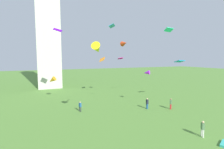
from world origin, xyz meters
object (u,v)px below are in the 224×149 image
person_2 (147,103)px  kite_flying_1 (97,49)px  kite_flying_9 (58,30)px  kite_flying_7 (124,43)px  kite_flying_3 (102,59)px  person_0 (203,128)px  kite_flying_6 (52,80)px  person_3 (171,103)px  kite_flying_0 (169,30)px  kite_flying_5 (112,26)px  kite_flying_2 (147,73)px  kite_flying_8 (180,61)px  kite_flying_4 (120,58)px  person_1 (80,106)px

person_2 → kite_flying_1: kite_flying_1 is taller
kite_flying_9 → kite_flying_7: bearing=4.1°
person_2 → kite_flying_3: size_ratio=0.87×
kite_flying_1 → kite_flying_9: (-3.19, 12.90, 3.97)m
person_0 → kite_flying_6: (-13.36, 24.12, 2.82)m
person_3 → kite_flying_1: kite_flying_1 is taller
person_2 → kite_flying_1: 13.03m
person_3 → kite_flying_7: bearing=-102.9°
kite_flying_0 → kite_flying_5: kite_flying_0 is taller
kite_flying_2 → kite_flying_8: 7.64m
person_0 → person_2: size_ratio=0.98×
kite_flying_1 → kite_flying_8: kite_flying_1 is taller
kite_flying_4 → person_2: bearing=133.2°
kite_flying_0 → kite_flying_6: kite_flying_0 is taller
person_2 → kite_flying_1: bearing=-62.7°
kite_flying_2 → kite_flying_0: bearing=142.6°
person_2 → kite_flying_7: kite_flying_7 is taller
person_3 → kite_flying_8: bearing=179.7°
person_3 → person_0: bearing=31.8°
person_0 → kite_flying_7: (0.10, 18.13, 10.24)m
person_1 → kite_flying_8: 20.21m
kite_flying_1 → person_0: bearing=173.8°
person_1 → kite_flying_7: 15.17m
kite_flying_0 → kite_flying_3: bearing=133.1°
kite_flying_5 → kite_flying_8: size_ratio=0.54×
kite_flying_1 → kite_flying_0: bearing=-128.5°
kite_flying_1 → kite_flying_3: (6.42, 15.76, -1.43)m
kite_flying_2 → kite_flying_3: size_ratio=0.67×
kite_flying_0 → kite_flying_6: (-19.58, 11.60, -9.62)m
kite_flying_9 → kite_flying_0: bearing=-8.4°
kite_flying_5 → kite_flying_0: bearing=153.4°
kite_flying_0 → kite_flying_5: 16.03m
person_1 → kite_flying_6: 11.48m
person_3 → kite_flying_4: bearing=-75.6°
person_1 → kite_flying_3: bearing=121.7°
kite_flying_3 → kite_flying_9: bearing=-48.3°
person_0 → kite_flying_4: size_ratio=1.82×
person_1 → kite_flying_3: 14.17m
person_3 → kite_flying_8: 9.16m
kite_flying_8 → kite_flying_5: bearing=16.7°
kite_flying_8 → kite_flying_1: bearing=9.5°
kite_flying_3 → kite_flying_7: kite_flying_7 is taller
kite_flying_9 → person_1: bearing=-56.9°
person_2 → person_1: bearing=-95.9°
person_2 → kite_flying_8: 11.04m
kite_flying_8 → kite_flying_9: size_ratio=1.06×
kite_flying_1 → kite_flying_4: kite_flying_1 is taller
kite_flying_5 → person_1: bearing=-129.3°
kite_flying_8 → kite_flying_3: bearing=-48.5°
kite_flying_7 → kite_flying_9: kite_flying_9 is taller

